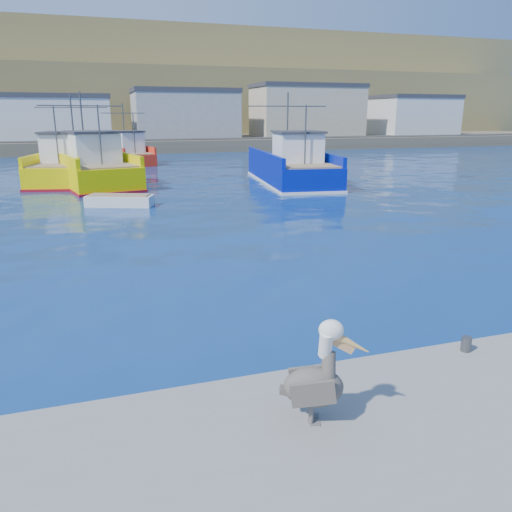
{
  "coord_description": "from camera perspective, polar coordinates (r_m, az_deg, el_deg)",
  "views": [
    {
      "loc": [
        -3.72,
        -10.69,
        5.02
      ],
      "look_at": [
        0.44,
        2.21,
        1.17
      ],
      "focal_mm": 35.0,
      "sensor_mm": 36.0,
      "label": 1
    }
  ],
  "objects": [
    {
      "name": "far_shore",
      "position": [
        120.02,
        -16.84,
        17.14
      ],
      "size": [
        200.0,
        81.0,
        24.0
      ],
      "color": "brown",
      "rests_on": "ground"
    },
    {
      "name": "boat_orange",
      "position": [
        55.1,
        -14.33,
        11.28
      ],
      "size": [
        5.08,
        9.3,
        6.14
      ],
      "color": "red",
      "rests_on": "ground"
    },
    {
      "name": "trawler_blue",
      "position": [
        38.37,
        4.11,
        10.01
      ],
      "size": [
        6.17,
        13.13,
        6.69
      ],
      "color": "#031394",
      "rests_on": "ground"
    },
    {
      "name": "pelican",
      "position": [
        7.74,
        6.98,
        -13.74
      ],
      "size": [
        1.32,
        0.81,
        1.66
      ],
      "color": "#595451",
      "rests_on": "dock"
    },
    {
      "name": "trawler_yellow_b",
      "position": [
        39.46,
        -18.33,
        9.43
      ],
      "size": [
        7.14,
        13.5,
        6.71
      ],
      "color": "#E6D600",
      "rests_on": "ground"
    },
    {
      "name": "dock_bollards",
      "position": [
        9.54,
        11.6,
        -11.76
      ],
      "size": [
        36.2,
        0.2,
        0.3
      ],
      "color": "#4C4C4C",
      "rests_on": "dock"
    },
    {
      "name": "skiff_mid",
      "position": [
        29.46,
        -15.29,
        6.02
      ],
      "size": [
        3.91,
        2.55,
        0.8
      ],
      "color": "silver",
      "rests_on": "ground"
    },
    {
      "name": "skiff_far",
      "position": [
        51.26,
        7.19,
        10.5
      ],
      "size": [
        3.05,
        4.8,
        0.99
      ],
      "color": "silver",
      "rests_on": "ground"
    },
    {
      "name": "ground",
      "position": [
        12.38,
        1.23,
        -8.05
      ],
      "size": [
        260.0,
        260.0,
        0.0
      ],
      "primitive_type": "plane",
      "color": "navy",
      "rests_on": "ground"
    },
    {
      "name": "trawler_yellow_a",
      "position": [
        41.79,
        -20.3,
        9.52
      ],
      "size": [
        6.54,
        12.7,
        6.62
      ],
      "color": "#E6D600",
      "rests_on": "ground"
    }
  ]
}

